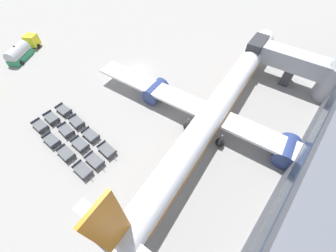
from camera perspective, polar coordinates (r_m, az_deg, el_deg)
The scene contains 16 objects.
ground_plane at distance 42.27m, azimuth -8.06°, elevation 15.06°, with size 500.00×500.00×0.00m, color gray.
jet_bridge at distance 42.95m, azimuth 34.02°, elevation 12.90°, with size 17.69×6.40×6.08m.
airplane at distance 30.95m, azimuth 13.41°, elevation 4.97°, with size 42.44×47.51×13.24m.
fuel_tanker_primary at distance 54.21m, azimuth -35.48°, elevation 16.60°, with size 6.50×8.65×3.08m.
baggage_dolly_row_near_col_a at distance 36.71m, azimuth -31.89°, elevation 0.06°, with size 3.34×1.66×0.92m.
baggage_dolly_row_near_col_b at distance 33.99m, azimuth -29.55°, elevation -3.47°, with size 3.34×1.67×0.92m.
baggage_dolly_row_near_col_c at distance 31.67m, azimuth -26.40°, elevation -6.80°, with size 3.32×1.63×0.92m.
baggage_dolly_row_near_col_d at distance 29.38m, azimuth -22.52°, elevation -11.22°, with size 3.33×1.65×0.92m.
baggage_dolly_row_mid_a_col_a at distance 36.95m, azimuth -29.55°, elevation 1.94°, with size 3.33×1.65×0.92m.
baggage_dolly_row_mid_a_col_b at distance 34.21m, azimuth -26.38°, elevation -1.06°, with size 3.36×1.72×0.92m.
baggage_dolly_row_mid_a_col_c at distance 31.77m, azimuth -23.18°, elevation -4.64°, with size 3.33×1.64×0.92m.
baggage_dolly_row_mid_a_col_d at distance 29.55m, azimuth -19.65°, elevation -9.00°, with size 3.33×1.64×0.92m.
baggage_dolly_row_mid_b_col_a at distance 37.30m, azimuth -26.91°, elevation 3.98°, with size 3.35×1.69×0.92m.
baggage_dolly_row_mid_b_col_b at distance 34.65m, azimuth -23.99°, elevation 1.07°, with size 3.36×1.74×0.92m.
baggage_dolly_row_mid_b_col_c at distance 32.18m, azimuth -20.62°, elevation -2.36°, with size 3.33×1.63×0.92m.
baggage_dolly_row_mid_b_col_d at distance 29.92m, azimuth -16.53°, elevation -6.38°, with size 3.34×1.67×0.92m.
Camera 1 is at (26.19, -21.94, 24.90)m, focal length 22.00 mm.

